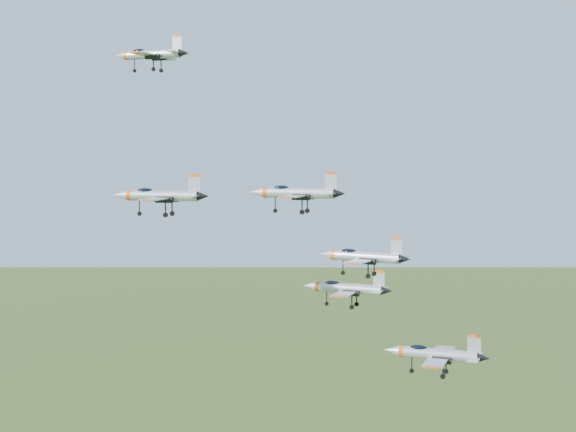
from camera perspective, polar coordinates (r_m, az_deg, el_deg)
The scene contains 6 objects.
jet_lead at distance 123.58m, azimuth -9.78°, elevation 11.27°, with size 12.59×10.52×3.37m.
jet_left_high at distance 101.77m, azimuth 0.55°, elevation 1.67°, with size 12.69×10.67×3.41m.
jet_right_high at distance 91.70m, azimuth -9.12°, elevation 1.46°, with size 11.27×9.59×3.07m.
jet_left_low at distance 98.62m, azimuth 4.13°, elevation -5.13°, with size 11.41×9.53×3.05m.
jet_right_low at distance 85.85m, azimuth 5.32°, elevation -2.87°, with size 10.43×8.61×2.79m.
jet_trail at distance 96.55m, azimuth 10.38°, elevation -9.61°, with size 12.39×10.37×3.32m.
Camera 1 is at (52.35, -87.09, 144.39)m, focal length 50.00 mm.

